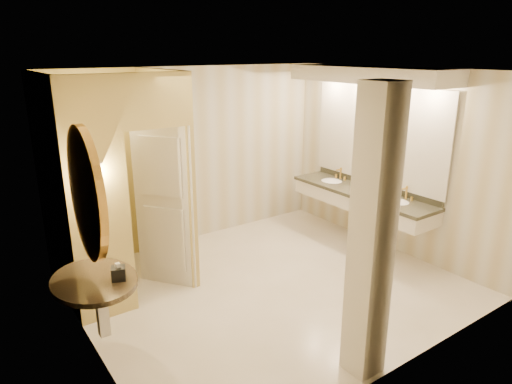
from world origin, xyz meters
TOP-DOWN VIEW (x-y plane):
  - floor at (0.00, 0.00)m, footprint 4.50×4.50m
  - ceiling at (0.00, 0.00)m, footprint 4.50×4.50m
  - wall_back at (0.00, 2.00)m, footprint 4.50×0.02m
  - wall_front at (0.00, -2.00)m, footprint 4.50×0.02m
  - wall_left at (-2.25, 0.00)m, footprint 0.02×4.00m
  - wall_right at (2.25, 0.00)m, footprint 0.02×4.00m
  - toilet_closet at (-1.13, 0.96)m, footprint 1.50×1.55m
  - wall_sconce at (-1.93, 0.43)m, footprint 0.14×0.14m
  - vanity at (1.98, 0.27)m, footprint 0.75×2.61m
  - console_shelf at (-2.21, -0.21)m, footprint 0.97×0.97m
  - pillar at (-0.25, -1.80)m, footprint 0.30×0.30m
  - tissue_box at (-2.04, -0.36)m, footprint 0.16×0.16m
  - toilet at (-1.94, 1.53)m, footprint 0.58×0.83m
  - soap_bottle_a at (1.94, -0.14)m, footprint 0.07×0.07m
  - soap_bottle_b at (1.94, 0.07)m, footprint 0.12×0.12m
  - soap_bottle_c at (1.90, 0.23)m, footprint 0.11×0.11m

SIDE VIEW (x-z plane):
  - floor at x=0.00m, z-range 0.00..0.00m
  - toilet at x=-1.94m, z-range 0.00..0.77m
  - soap_bottle_b at x=1.94m, z-range 0.88..0.99m
  - soap_bottle_a at x=1.94m, z-range 0.88..1.00m
  - tissue_box at x=-2.04m, z-range 0.88..1.00m
  - soap_bottle_c at x=1.90m, z-range 0.88..1.10m
  - console_shelf at x=-2.21m, z-range 0.38..2.31m
  - wall_back at x=0.00m, z-range 0.00..2.70m
  - wall_front at x=0.00m, z-range 0.00..2.70m
  - wall_left at x=-2.25m, z-range 0.00..2.70m
  - wall_right at x=2.25m, z-range 0.00..2.70m
  - pillar at x=-0.25m, z-range 0.00..2.70m
  - toilet_closet at x=-1.13m, z-range 0.04..2.74m
  - vanity at x=1.98m, z-range 0.58..2.67m
  - wall_sconce at x=-1.93m, z-range 1.52..1.94m
  - ceiling at x=0.00m, z-range 2.70..2.70m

